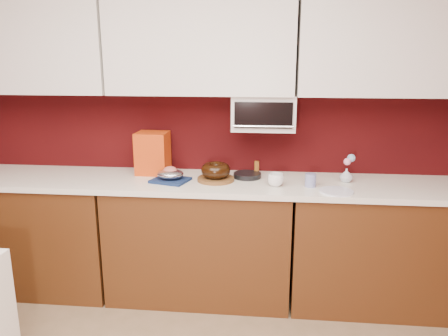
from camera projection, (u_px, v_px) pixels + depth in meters
name	position (u px, v px, depth m)	size (l,w,h in m)	color
wall_back	(205.00, 126.00, 3.36)	(4.00, 0.02, 2.50)	#370708
base_cabinet_left	(31.00, 233.00, 3.40)	(1.31, 0.58, 0.86)	#4E280F
base_cabinet_center	(200.00, 240.00, 3.27)	(1.31, 0.58, 0.86)	#4E280F
base_cabinet_right	(384.00, 248.00, 3.13)	(1.31, 0.58, 0.86)	#4E280F
countertop	(199.00, 183.00, 3.16)	(4.00, 0.62, 0.04)	white
upper_cabinet_left	(21.00, 45.00, 3.19)	(1.31, 0.33, 0.70)	white
upper_cabinet_center	(201.00, 44.00, 3.06)	(1.31, 0.33, 0.70)	white
upper_cabinet_right	(397.00, 44.00, 2.93)	(1.31, 0.33, 0.70)	white
toaster_oven	(264.00, 112.00, 3.15)	(0.45, 0.30, 0.25)	white
toaster_oven_door	(263.00, 115.00, 3.00)	(0.40, 0.02, 0.18)	black
toaster_oven_handle	(263.00, 126.00, 3.00)	(0.02, 0.02, 0.42)	silver
cake_base	(216.00, 179.00, 3.13)	(0.26, 0.26, 0.02)	brown
bundt_cake	(216.00, 170.00, 3.11)	(0.21, 0.21, 0.09)	black
navy_towel	(170.00, 180.00, 3.11)	(0.25, 0.21, 0.02)	navy
foil_ham_nest	(170.00, 174.00, 3.10)	(0.19, 0.16, 0.07)	silver
roasted_ham	(170.00, 171.00, 3.10)	(0.10, 0.08, 0.06)	#C7695A
pandoro_box	(153.00, 153.00, 3.30)	(0.23, 0.21, 0.32)	#A91C0B
dark_pan	(247.00, 175.00, 3.21)	(0.20, 0.20, 0.04)	black
coffee_mug	(276.00, 179.00, 2.99)	(0.10, 0.10, 0.11)	white
blue_jar	(310.00, 180.00, 2.98)	(0.08, 0.08, 0.09)	navy
flower_vase	(346.00, 174.00, 3.09)	(0.07, 0.07, 0.11)	silver
flower_pink	(347.00, 162.00, 3.07)	(0.05, 0.05, 0.05)	pink
flower_blue	(351.00, 158.00, 3.08)	(0.06, 0.06, 0.06)	#80A7CE
china_plate	(336.00, 191.00, 2.86)	(0.22, 0.22, 0.01)	white
amber_bottle	(257.00, 168.00, 3.27)	(0.04, 0.04, 0.11)	brown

